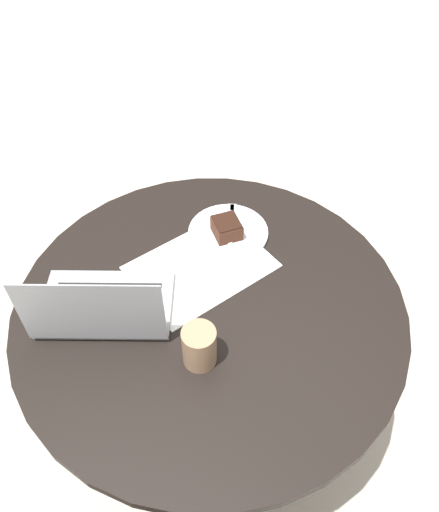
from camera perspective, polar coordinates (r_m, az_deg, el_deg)
ground_plane at (r=1.89m, az=-0.80°, el=-18.15°), size 12.00×12.00×0.00m
dining_table at (r=1.42m, az=-1.03°, el=-9.43°), size 1.00×1.00×0.70m
paper_document at (r=1.36m, az=-2.12°, el=-1.23°), size 0.44×0.41×0.00m
plate at (r=1.44m, az=1.00°, el=2.73°), size 0.23×0.23×0.01m
cake_slice at (r=1.41m, az=0.83°, el=3.24°), size 0.09×0.09×0.05m
fork at (r=1.46m, az=1.38°, el=4.15°), size 0.05×0.17×0.00m
coffee_glass at (r=1.14m, az=-2.32°, el=-10.28°), size 0.08×0.08×0.11m
laptop at (r=1.26m, az=-13.17°, el=-5.57°), size 0.35×0.25×0.22m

